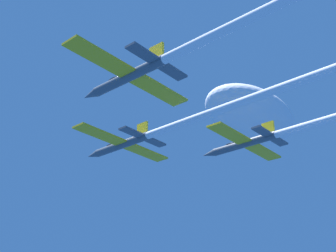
# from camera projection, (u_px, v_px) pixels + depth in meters

# --- Properties ---
(jet_lead) EXTENTS (19.97, 53.31, 3.31)m
(jet_lead) POSITION_uv_depth(u_px,v_px,m) (183.00, 123.00, 67.24)
(jet_lead) COLOR #4C5660
(jet_left_wing) EXTENTS (19.97, 44.72, 3.31)m
(jet_left_wing) POSITION_uv_depth(u_px,v_px,m) (189.00, 47.00, 50.97)
(jet_left_wing) COLOR #4C5660
(jet_right_wing) EXTENTS (19.97, 45.45, 3.31)m
(jet_right_wing) POSITION_uv_depth(u_px,v_px,m) (299.00, 128.00, 70.14)
(jet_right_wing) COLOR #4C5660
(cloud_wispy) EXTENTS (35.82, 19.70, 12.54)m
(cloud_wispy) POSITION_uv_depth(u_px,v_px,m) (252.00, 116.00, 124.92)
(cloud_wispy) COLOR white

